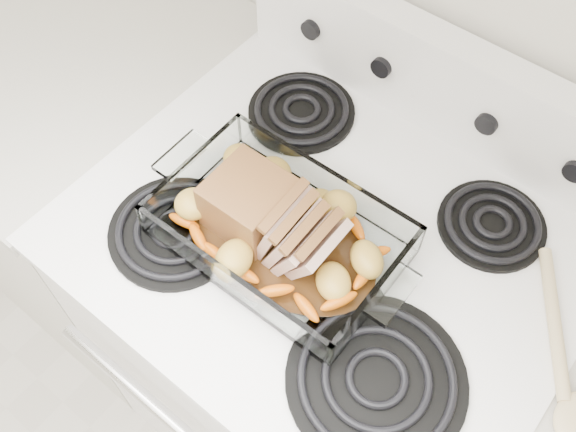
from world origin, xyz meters
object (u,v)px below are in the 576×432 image
Objects in this scene: electric_range at (322,339)px; counter_left at (112,188)px; baking_dish at (280,235)px; pork_roast at (264,213)px.

electric_range is 0.67m from counter_left.
counter_left is 2.60× the size of baking_dish.
pork_roast reaches higher than baking_dish.
electric_range is at bearing 0.10° from counter_left.
counter_left is at bearing 172.33° from baking_dish.
electric_range is 0.53m from pork_roast.
electric_range reaches higher than counter_left.
electric_range reaches higher than baking_dish.
baking_dish is (0.62, -0.07, 0.50)m from counter_left.
baking_dish is 0.04m from pork_roast.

